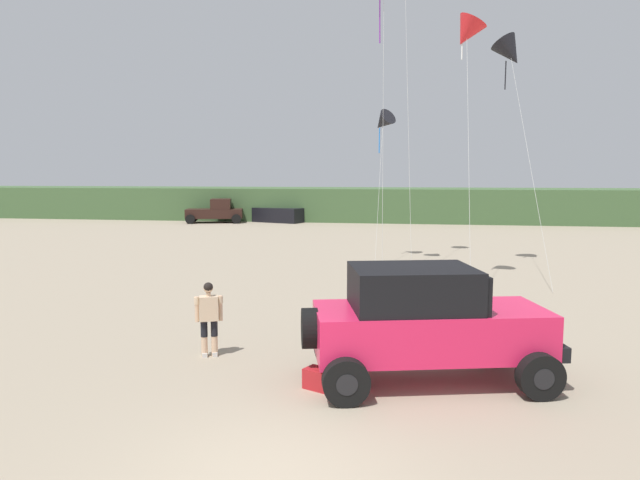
{
  "coord_description": "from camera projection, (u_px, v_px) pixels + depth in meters",
  "views": [
    {
      "loc": [
        1.86,
        -7.09,
        4.02
      ],
      "look_at": [
        -0.21,
        5.33,
        2.57
      ],
      "focal_mm": 32.36,
      "sensor_mm": 36.0,
      "label": 1
    }
  ],
  "objects": [
    {
      "name": "distant_sedan",
      "position": [
        278.0,
        215.0,
        48.27
      ],
      "size": [
        4.53,
        3.02,
        1.2
      ],
      "primitive_type": "cube",
      "rotation": [
        0.0,
        0.0,
        -0.34
      ],
      "color": "black",
      "rests_on": "ground_plane"
    },
    {
      "name": "jeep",
      "position": [
        426.0,
        321.0,
        11.08
      ],
      "size": [
        5.02,
        3.34,
        2.26
      ],
      "color": "#EA2151",
      "rests_on": "ground_plane"
    },
    {
      "name": "distant_pickup",
      "position": [
        216.0,
        211.0,
        47.76
      ],
      "size": [
        4.93,
        3.4,
        1.98
      ],
      "color": "black",
      "rests_on": "ground_plane"
    },
    {
      "name": "ground_plane",
      "position": [
        270.0,
        476.0,
        7.71
      ],
      "size": [
        220.0,
        220.0,
        0.0
      ],
      "primitive_type": "plane",
      "color": "gray"
    },
    {
      "name": "person_watching",
      "position": [
        209.0,
        315.0,
        12.65
      ],
      "size": [
        0.59,
        0.42,
        1.67
      ],
      "color": "#DBB28E",
      "rests_on": "ground_plane"
    },
    {
      "name": "cooler_box",
      "position": [
        320.0,
        379.0,
        10.82
      ],
      "size": [
        0.66,
        0.56,
        0.38
      ],
      "primitive_type": "cube",
      "rotation": [
        0.0,
        0.0,
        -0.44
      ],
      "color": "#B21E23",
      "rests_on": "ground_plane"
    },
    {
      "name": "dune_ridge",
      "position": [
        394.0,
        204.0,
        50.39
      ],
      "size": [
        90.0,
        7.64,
        2.79
      ],
      "primitive_type": "cube",
      "color": "#426038",
      "rests_on": "ground_plane"
    },
    {
      "name": "kite_red_delta",
      "position": [
        467.0,
        33.0,
        20.25
      ],
      "size": [
        1.65,
        5.19,
        9.66
      ],
      "color": "red",
      "rests_on": "ground_plane"
    },
    {
      "name": "kite_black_sled",
      "position": [
        510.0,
        52.0,
        23.79
      ],
      "size": [
        1.86,
        6.14,
        9.76
      ],
      "color": "black",
      "rests_on": "ground_plane"
    },
    {
      "name": "kite_orange_streamer",
      "position": [
        383.0,
        122.0,
        26.65
      ],
      "size": [
        1.32,
        4.19,
        7.05
      ],
      "color": "black",
      "rests_on": "ground_plane"
    }
  ]
}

